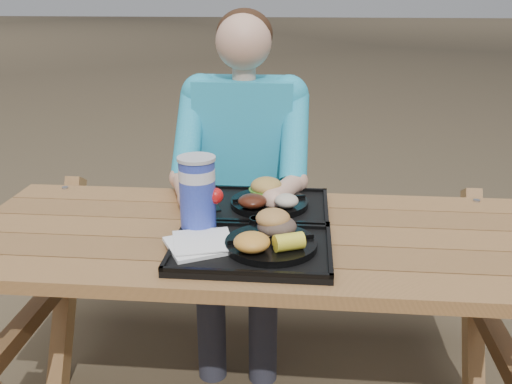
{
  "coord_description": "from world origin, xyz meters",
  "views": [
    {
      "loc": [
        0.15,
        -1.6,
        1.46
      ],
      "look_at": [
        0.0,
        0.0,
        0.88
      ],
      "focal_mm": 40.0,
      "sensor_mm": 36.0,
      "label": 1
    }
  ],
  "objects": [
    {
      "name": "picnic_table",
      "position": [
        0.0,
        0.0,
        0.38
      ],
      "size": [
        1.8,
        1.49,
        0.75
      ],
      "primitive_type": null,
      "color": "#999999",
      "rests_on": "ground"
    },
    {
      "name": "tray_near",
      "position": [
        0.0,
        -0.15,
        0.76
      ],
      "size": [
        0.45,
        0.35,
        0.02
      ],
      "primitive_type": "cube",
      "color": "black",
      "rests_on": "picnic_table"
    },
    {
      "name": "tray_far",
      "position": [
        -0.0,
        0.16,
        0.76
      ],
      "size": [
        0.45,
        0.35,
        0.02
      ],
      "primitive_type": "cube",
      "color": "black",
      "rests_on": "picnic_table"
    },
    {
      "name": "plate_near",
      "position": [
        0.06,
        -0.15,
        0.78
      ],
      "size": [
        0.26,
        0.26,
        0.02
      ],
      "primitive_type": "cylinder",
      "color": "black",
      "rests_on": "tray_near"
    },
    {
      "name": "plate_far",
      "position": [
        0.03,
        0.17,
        0.78
      ],
      "size": [
        0.26,
        0.26,
        0.02
      ],
      "primitive_type": "cylinder",
      "color": "black",
      "rests_on": "tray_far"
    },
    {
      "name": "napkin_stack",
      "position": [
        -0.15,
        -0.17,
        0.78
      ],
      "size": [
        0.23,
        0.23,
        0.02
      ],
      "primitive_type": "cube",
      "rotation": [
        0.0,
        0.0,
        0.49
      ],
      "color": "white",
      "rests_on": "tray_near"
    },
    {
      "name": "soda_cup",
      "position": [
        -0.17,
        -0.04,
        0.88
      ],
      "size": [
        0.11,
        0.11,
        0.22
      ],
      "primitive_type": "cylinder",
      "color": "#162BA8",
      "rests_on": "tray_near"
    },
    {
      "name": "condiment_bbq",
      "position": [
        0.01,
        -0.01,
        0.79
      ],
      "size": [
        0.05,
        0.05,
        0.03
      ],
      "primitive_type": "cylinder",
      "color": "#340705",
      "rests_on": "tray_near"
    },
    {
      "name": "condiment_mustard",
      "position": [
        0.05,
        -0.02,
        0.79
      ],
      "size": [
        0.05,
        0.05,
        0.03
      ],
      "primitive_type": "cylinder",
      "color": "gold",
      "rests_on": "tray_near"
    },
    {
      "name": "sandwich",
      "position": [
        0.07,
        -0.1,
        0.84
      ],
      "size": [
        0.11,
        0.11,
        0.11
      ],
      "primitive_type": null,
      "color": "#BD8242",
      "rests_on": "plate_near"
    },
    {
      "name": "mac_cheese",
      "position": [
        0.01,
        -0.22,
        0.82
      ],
      "size": [
        0.1,
        0.1,
        0.05
      ],
      "primitive_type": "ellipsoid",
      "color": "gold",
      "rests_on": "plate_near"
    },
    {
      "name": "corn_cob",
      "position": [
        0.11,
        -0.2,
        0.81
      ],
      "size": [
        0.11,
        0.11,
        0.05
      ],
      "primitive_type": null,
      "rotation": [
        0.0,
        0.0,
        0.42
      ],
      "color": "yellow",
      "rests_on": "plate_near"
    },
    {
      "name": "cutlery_far",
      "position": [
        -0.16,
        0.17,
        0.77
      ],
      "size": [
        0.08,
        0.14,
        0.01
      ],
      "primitive_type": "cube",
      "rotation": [
        0.0,
        0.0,
        0.38
      ],
      "color": "black",
      "rests_on": "tray_far"
    },
    {
      "name": "burger",
      "position": [
        0.02,
        0.21,
        0.84
      ],
      "size": [
        0.11,
        0.11,
        0.1
      ],
      "primitive_type": null,
      "color": "#BF9143",
      "rests_on": "plate_far"
    },
    {
      "name": "baked_beans",
      "position": [
        -0.02,
        0.1,
        0.81
      ],
      "size": [
        0.09,
        0.09,
        0.04
      ],
      "primitive_type": "ellipsoid",
      "color": "#461A0E",
      "rests_on": "plate_far"
    },
    {
      "name": "potato_salad",
      "position": [
        0.09,
        0.12,
        0.81
      ],
      "size": [
        0.08,
        0.08,
        0.04
      ],
      "primitive_type": "ellipsoid",
      "color": "beige",
      "rests_on": "plate_far"
    },
    {
      "name": "diner",
      "position": [
        -0.1,
        0.57,
        0.64
      ],
      "size": [
        0.48,
        0.84,
        1.28
      ],
      "primitive_type": null,
      "color": "teal",
      "rests_on": "ground"
    }
  ]
}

